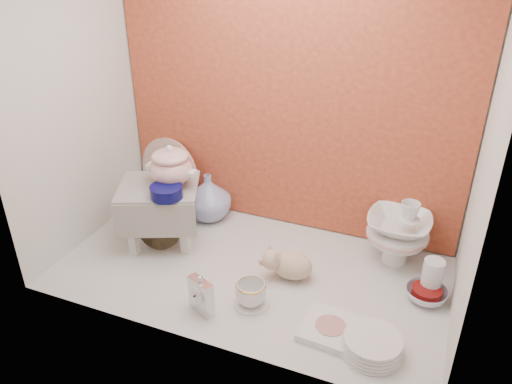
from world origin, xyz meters
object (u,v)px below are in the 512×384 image
at_px(soup_tureen, 171,165).
at_px(blue_white_vase, 208,197).
at_px(crystal_bowl, 426,295).
at_px(porcelain_tower, 398,231).
at_px(floral_platter, 169,171).
at_px(plush_pig, 292,265).
at_px(gold_rim_teacup, 251,293).
at_px(step_stool, 161,214).
at_px(dinner_plate_stack, 372,345).
at_px(mantel_clock, 201,294).

bearing_deg(soup_tureen, blue_white_vase, 79.15).
distance_m(crystal_bowl, porcelain_tower, 0.33).
relative_size(floral_platter, porcelain_tower, 1.16).
xyz_separation_m(plush_pig, gold_rim_teacup, (-0.10, -0.25, -0.01)).
bearing_deg(plush_pig, floral_platter, 152.65).
distance_m(step_stool, gold_rim_teacup, 0.68).
distance_m(gold_rim_teacup, porcelain_tower, 0.77).
bearing_deg(dinner_plate_stack, floral_platter, 150.72).
relative_size(floral_platter, crystal_bowl, 2.19).
xyz_separation_m(step_stool, mantel_clock, (0.43, -0.40, -0.07)).
bearing_deg(plush_pig, blue_white_vase, 148.27).
relative_size(blue_white_vase, porcelain_tower, 0.77).
bearing_deg(floral_platter, soup_tureen, -55.61).
xyz_separation_m(crystal_bowl, porcelain_tower, (-0.18, 0.24, 0.14)).
height_order(step_stool, blue_white_vase, step_stool).
bearing_deg(mantel_clock, porcelain_tower, 68.16).
bearing_deg(plush_pig, porcelain_tower, 34.74).
relative_size(step_stool, soup_tureen, 1.53).
height_order(soup_tureen, dinner_plate_stack, soup_tureen).
distance_m(step_stool, mantel_clock, 0.59).
distance_m(plush_pig, porcelain_tower, 0.53).
xyz_separation_m(floral_platter, plush_pig, (0.89, -0.42, -0.12)).
relative_size(step_stool, gold_rim_teacup, 2.84).
relative_size(plush_pig, crystal_bowl, 1.37).
distance_m(blue_white_vase, porcelain_tower, 1.02).
relative_size(dinner_plate_stack, porcelain_tower, 0.71).
distance_m(floral_platter, dinner_plate_stack, 1.52).
relative_size(blue_white_vase, mantel_clock, 1.44).
distance_m(floral_platter, crystal_bowl, 1.53).
bearing_deg(soup_tureen, step_stool, -150.68).
height_order(step_stool, porcelain_tower, porcelain_tower).
height_order(floral_platter, dinner_plate_stack, floral_platter).
bearing_deg(porcelain_tower, plush_pig, -143.18).
height_order(step_stool, gold_rim_teacup, step_stool).
height_order(gold_rim_teacup, crystal_bowl, gold_rim_teacup).
bearing_deg(step_stool, porcelain_tower, -9.86).
bearing_deg(mantel_clock, crystal_bowl, 50.63).
distance_m(soup_tureen, porcelain_tower, 1.13).
height_order(plush_pig, porcelain_tower, porcelain_tower).
relative_size(soup_tureen, crystal_bowl, 1.39).
bearing_deg(step_stool, blue_white_vase, 46.02).
xyz_separation_m(dinner_plate_stack, porcelain_tower, (-0.02, 0.64, 0.13)).
relative_size(blue_white_vase, gold_rim_teacup, 1.94).
bearing_deg(plush_pig, soup_tureen, 171.48).
height_order(blue_white_vase, crystal_bowl, blue_white_vase).
xyz_separation_m(floral_platter, dinner_plate_stack, (1.32, -0.74, -0.16)).
bearing_deg(crystal_bowl, floral_platter, 166.96).
height_order(mantel_clock, porcelain_tower, porcelain_tower).
distance_m(blue_white_vase, gold_rim_teacup, 0.77).
bearing_deg(blue_white_vase, porcelain_tower, -1.45).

